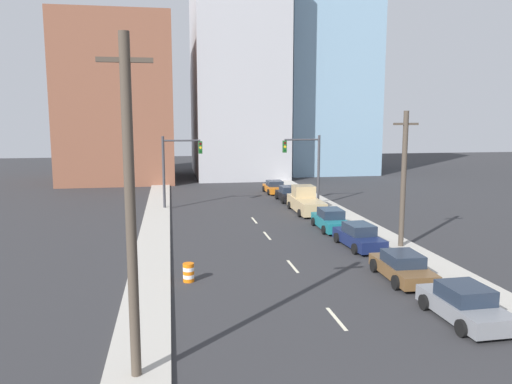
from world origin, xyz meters
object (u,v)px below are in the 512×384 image
at_px(utility_pole_right_mid, 404,179).
at_px(traffic_signal_left, 174,163).
at_px(sedan_orange, 275,187).
at_px(traffic_barrel, 189,272).
at_px(traffic_signal_right, 309,161).
at_px(sedan_brown, 402,267).
at_px(sedan_black, 289,194).
at_px(utility_pole_left_near, 130,210).
at_px(sedan_navy, 359,237).
at_px(sedan_gray, 464,304).
at_px(pickup_truck_tan, 306,202).
at_px(sedan_teal, 331,220).

bearing_deg(utility_pole_right_mid, traffic_signal_left, 130.18).
distance_m(traffic_signal_left, sedan_orange, 13.92).
bearing_deg(utility_pole_right_mid, traffic_barrel, -162.53).
bearing_deg(traffic_signal_right, sedan_orange, 101.43).
distance_m(sedan_brown, sedan_black, 24.63).
distance_m(utility_pole_left_near, sedan_black, 35.15).
distance_m(utility_pole_right_mid, sedan_brown, 7.39).
height_order(traffic_barrel, sedan_navy, sedan_navy).
height_order(utility_pole_left_near, traffic_barrel, utility_pole_left_near).
relative_size(traffic_signal_left, sedan_brown, 1.42).
bearing_deg(sedan_brown, sedan_black, 91.63).
bearing_deg(traffic_barrel, sedan_orange, 69.92).
height_order(traffic_signal_left, sedan_brown, traffic_signal_left).
height_order(traffic_signal_right, sedan_gray, traffic_signal_right).
bearing_deg(traffic_signal_left, traffic_barrel, -88.82).
bearing_deg(pickup_truck_tan, traffic_signal_left, 163.55).
bearing_deg(sedan_black, sedan_brown, -90.94).
distance_m(sedan_brown, pickup_truck_tan, 18.71).
relative_size(utility_pole_right_mid, sedan_black, 1.96).
distance_m(traffic_signal_right, sedan_gray, 27.72).
xyz_separation_m(sedan_navy, sedan_teal, (-0.13, 5.28, 0.00)).
relative_size(utility_pole_right_mid, sedan_brown, 1.86).
bearing_deg(sedan_brown, pickup_truck_tan, 91.44).
height_order(traffic_barrel, sedan_gray, sedan_gray).
relative_size(traffic_signal_right, sedan_black, 1.50).
xyz_separation_m(sedan_gray, sedan_black, (-0.08, 29.93, 0.01)).
distance_m(traffic_signal_right, utility_pole_right_mid, 16.49).
distance_m(utility_pole_left_near, utility_pole_right_mid, 20.55).
bearing_deg(sedan_gray, utility_pole_right_mid, 75.60).
bearing_deg(traffic_signal_right, traffic_signal_left, 180.00).
bearing_deg(traffic_barrel, sedan_teal, 43.37).
bearing_deg(sedan_black, traffic_signal_left, -168.55).
bearing_deg(pickup_truck_tan, sedan_black, 91.34).
bearing_deg(pickup_truck_tan, traffic_signal_right, 70.93).
relative_size(traffic_signal_left, traffic_barrel, 6.92).
bearing_deg(sedan_gray, utility_pole_left_near, -170.04).
xyz_separation_m(traffic_signal_left, sedan_navy, (11.35, -15.74, -3.49)).
relative_size(utility_pole_right_mid, pickup_truck_tan, 1.39).
distance_m(utility_pole_right_mid, traffic_barrel, 14.64).
relative_size(traffic_signal_left, sedan_teal, 1.40).
bearing_deg(traffic_signal_right, sedan_gray, -92.56).
bearing_deg(traffic_signal_left, sedan_black, 12.38).
relative_size(sedan_gray, sedan_teal, 0.94).
height_order(traffic_signal_right, utility_pole_right_mid, utility_pole_right_mid).
bearing_deg(pickup_truck_tan, sedan_teal, -89.33).
bearing_deg(sedan_gray, pickup_truck_tan, 88.99).
height_order(traffic_signal_right, sedan_orange, traffic_signal_right).
relative_size(sedan_black, sedan_orange, 1.03).
distance_m(traffic_signal_left, sedan_teal, 15.73).
height_order(sedan_navy, sedan_black, sedan_navy).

